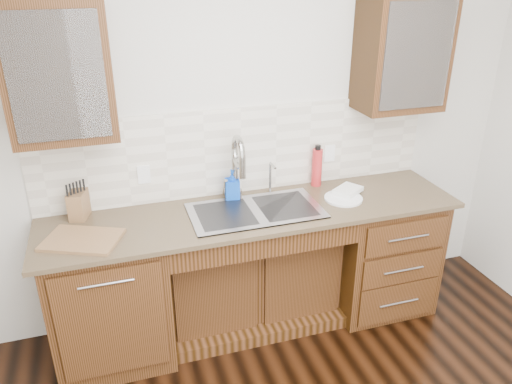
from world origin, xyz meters
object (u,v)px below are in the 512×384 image
object	(u,v)px
soap_bottle	(232,185)
knife_block	(79,205)
water_bottle	(317,168)
cutting_board	(82,240)
plate	(343,198)

from	to	relation	value
soap_bottle	knife_block	distance (m)	0.97
water_bottle	cutting_board	size ratio (longest dim) A/B	0.65
cutting_board	plate	bearing A→B (deg)	1.89
plate	cutting_board	size ratio (longest dim) A/B	0.62
plate	cutting_board	xyz separation A→B (m)	(-1.67, -0.05, 0.00)
soap_bottle	cutting_board	bearing A→B (deg)	-154.19
plate	soap_bottle	bearing A→B (deg)	161.80
soap_bottle	plate	distance (m)	0.75
cutting_board	water_bottle	bearing A→B (deg)	11.69
water_bottle	plate	xyz separation A→B (m)	(0.08, -0.27, -0.13)
plate	water_bottle	bearing A→B (deg)	106.13
soap_bottle	knife_block	size ratio (longest dim) A/B	1.20
soap_bottle	cutting_board	size ratio (longest dim) A/B	0.50
water_bottle	knife_block	world-z (taller)	water_bottle
soap_bottle	plate	bearing A→B (deg)	-9.00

